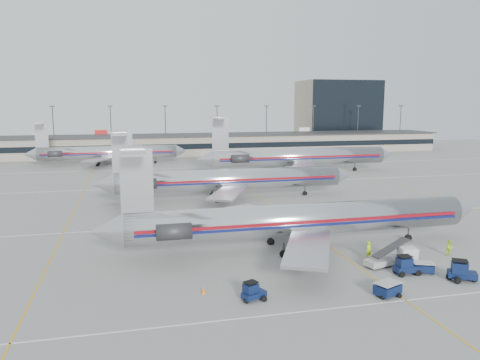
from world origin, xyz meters
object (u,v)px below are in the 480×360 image
object	(u,v)px
jet_second_row	(226,179)
uld_container	(407,257)
jet_foreground	(294,220)
tug_center	(406,266)
belt_loader	(385,259)

from	to	relation	value
jet_second_row	uld_container	world-z (taller)	jet_second_row
jet_second_row	uld_container	size ratio (longest dim) A/B	21.13
jet_foreground	uld_container	size ratio (longest dim) A/B	21.20
tug_center	belt_loader	distance (m)	2.71
jet_foreground	tug_center	size ratio (longest dim) A/B	19.01
jet_foreground	jet_second_row	bearing A→B (deg)	93.35
jet_foreground	tug_center	distance (m)	12.70
jet_foreground	uld_container	distance (m)	12.25
jet_second_row	tug_center	world-z (taller)	jet_second_row
uld_container	belt_loader	bearing A→B (deg)	168.05
tug_center	uld_container	distance (m)	2.36
tug_center	belt_loader	xyz separation A→B (m)	(-0.61, 2.63, -0.17)
jet_second_row	belt_loader	distance (m)	37.11
jet_second_row	uld_container	xyz separation A→B (m)	(10.69, -36.72, -2.37)
uld_container	jet_second_row	bearing A→B (deg)	114.47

